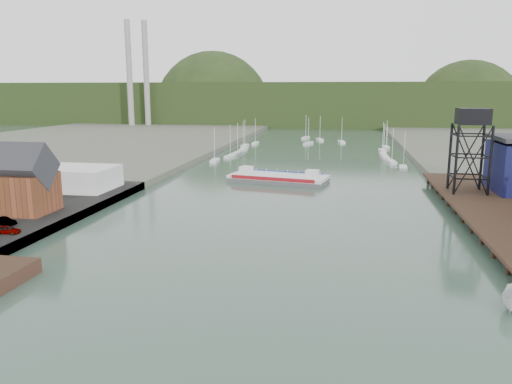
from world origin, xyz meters
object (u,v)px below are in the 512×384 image
(chain_ferry, at_px, (278,178))
(car_west_a, at_px, (8,230))
(harbor_building, at_px, (15,185))
(lift_tower, at_px, (473,122))

(chain_ferry, relative_size, car_west_a, 6.90)
(chain_ferry, distance_m, car_west_a, 63.78)
(chain_ferry, height_order, car_west_a, chain_ferry)
(harbor_building, distance_m, lift_tower, 82.49)
(chain_ferry, bearing_deg, harbor_building, -120.11)
(lift_tower, bearing_deg, car_west_a, -150.28)
(car_west_a, bearing_deg, harbor_building, 28.29)
(car_west_a, bearing_deg, lift_tower, -62.27)
(harbor_building, distance_m, car_west_a, 14.39)
(harbor_building, relative_size, chain_ferry, 0.50)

